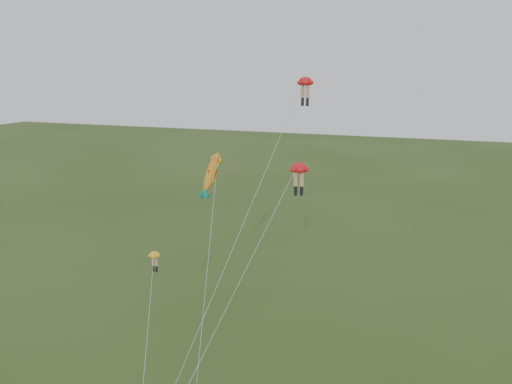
% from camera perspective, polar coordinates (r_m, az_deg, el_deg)
% --- Properties ---
extents(legs_kite_red_high, '(6.17, 14.36, 21.44)m').
position_cam_1_polar(legs_kite_red_high, '(44.79, 4.67, 10.16)').
color(legs_kite_red_high, red).
rests_on(legs_kite_red_high, ground).
extents(legs_kite_red_mid, '(5.96, 12.07, 15.38)m').
position_cam_1_polar(legs_kite_red_mid, '(41.70, 4.13, 1.86)').
color(legs_kite_red_mid, red).
rests_on(legs_kite_red_mid, ground).
extents(legs_kite_yellow, '(4.35, 9.35, 8.06)m').
position_cam_1_polar(legs_kite_yellow, '(45.38, -10.17, -6.90)').
color(legs_kite_yellow, yellow).
rests_on(legs_kite_yellow, ground).
extents(fish_kite, '(2.62, 8.97, 16.10)m').
position_cam_1_polar(fish_kite, '(42.67, -4.46, 1.89)').
color(fish_kite, yellow).
rests_on(fish_kite, ground).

